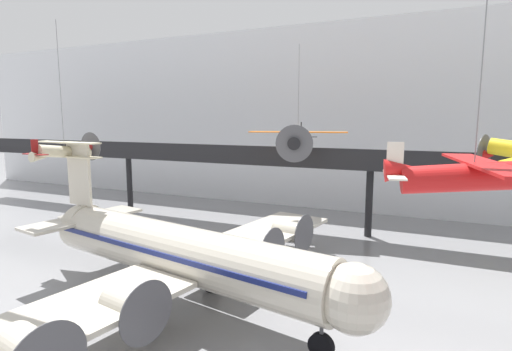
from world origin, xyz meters
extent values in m
cube|color=silver|center=(0.00, 42.37, 11.71)|extent=(140.00, 3.00, 23.43)
cube|color=black|center=(0.00, 29.82, 7.32)|extent=(110.00, 3.20, 0.90)
cube|color=black|center=(0.00, 28.28, 8.32)|extent=(110.00, 0.12, 1.10)
cylinder|color=black|center=(-30.25, 30.78, 3.43)|extent=(0.70, 0.70, 6.87)
cylinder|color=black|center=(0.00, 30.78, 3.43)|extent=(0.70, 0.70, 6.87)
cylinder|color=beige|center=(-8.40, 10.51, 3.53)|extent=(21.11, 7.02, 3.33)
sphere|color=beige|center=(2.71, 8.48, 3.53)|extent=(3.27, 3.27, 3.27)
cone|color=beige|center=(-19.67, 12.56, 3.78)|extent=(4.81, 3.79, 3.07)
cube|color=navy|center=(-8.40, 10.51, 3.86)|extent=(19.69, 6.82, 0.30)
cube|color=beige|center=(-6.19, 18.58, 2.78)|extent=(7.16, 13.99, 0.28)
cube|color=beige|center=(-9.18, 2.18, 2.78)|extent=(7.16, 13.99, 0.28)
cylinder|color=beige|center=(-5.29, 15.43, 2.83)|extent=(2.67, 2.01, 1.60)
cylinder|color=#4C4C51|center=(-3.97, 15.19, 2.83)|extent=(0.60, 3.00, 3.04)
cylinder|color=beige|center=(-4.47, 19.89, 2.83)|extent=(2.67, 2.01, 1.60)
cylinder|color=#4C4C51|center=(-3.16, 19.65, 2.83)|extent=(0.60, 3.00, 3.04)
cylinder|color=beige|center=(-7.22, 4.80, 2.83)|extent=(2.67, 2.01, 1.60)
cylinder|color=#4C4C51|center=(-5.91, 4.57, 2.83)|extent=(0.60, 3.00, 3.04)
cylinder|color=beige|center=(-8.03, 0.34, 2.83)|extent=(2.67, 2.01, 1.60)
cube|color=beige|center=(-18.36, 12.32, 7.53)|extent=(2.66, 0.67, 4.67)
cube|color=beige|center=(-18.03, 12.26, 4.20)|extent=(4.18, 9.00, 0.20)
cylinder|color=#4C4C51|center=(1.14, 8.77, 1.26)|extent=(0.20, 0.20, 1.21)
cylinder|color=black|center=(1.14, 8.77, 0.65)|extent=(1.35, 0.61, 1.30)
cylinder|color=#4C4C51|center=(-7.68, 13.09, 1.26)|extent=(0.20, 0.20, 1.21)
cylinder|color=black|center=(-7.68, 13.09, 0.65)|extent=(1.35, 0.61, 1.30)
cylinder|color=#4C4C51|center=(-8.64, 7.84, 1.26)|extent=(0.20, 0.20, 1.21)
cylinder|color=black|center=(-8.64, 7.84, 0.65)|extent=(1.35, 0.61, 1.30)
cylinder|color=orange|center=(-6.60, 28.20, 9.74)|extent=(2.66, 6.45, 1.86)
cone|color=black|center=(-5.88, 25.02, 9.44)|extent=(1.36, 1.27, 1.16)
cylinder|color=#4C4C51|center=(-5.83, 24.79, 9.42)|extent=(3.29, 0.78, 3.36)
cone|color=orange|center=(-7.28, 31.17, 10.02)|extent=(1.46, 1.97, 1.25)
cube|color=orange|center=(-6.52, 27.83, 10.36)|extent=(9.53, 3.57, 0.10)
cube|color=black|center=(-7.36, 31.54, 10.52)|extent=(0.23, 0.75, 1.55)
cube|color=black|center=(-7.36, 31.54, 9.74)|extent=(3.44, 1.49, 0.06)
cylinder|color=slate|center=(-6.60, 28.20, 14.51)|extent=(0.04, 0.04, 8.24)
cylinder|color=beige|center=(-19.39, 12.05, 9.19)|extent=(1.16, 4.27, 1.33)
cone|color=maroon|center=(-19.24, 14.22, 9.44)|extent=(0.82, 0.74, 0.77)
cylinder|color=#4C4C51|center=(-19.23, 14.37, 9.46)|extent=(2.23, 0.20, 2.23)
cone|color=beige|center=(-19.54, 10.04, 8.95)|extent=(0.81, 1.24, 0.85)
cube|color=beige|center=(-19.38, 12.30, 9.87)|extent=(6.32, 1.45, 0.10)
cube|color=beige|center=(-19.38, 12.30, 8.84)|extent=(6.32, 1.45, 0.10)
cube|color=maroon|center=(-19.56, 9.78, 9.70)|extent=(0.10, 0.51, 1.03)
cube|color=maroon|center=(-19.56, 9.78, 9.19)|extent=(2.26, 0.66, 0.06)
cylinder|color=slate|center=(-19.39, 12.05, 14.11)|extent=(0.04, 0.04, 8.99)
cylinder|color=red|center=(6.87, 5.94, 9.69)|extent=(4.73, 1.84, 1.33)
cone|color=red|center=(4.69, 5.50, 9.88)|extent=(1.42, 1.04, 0.90)
cube|color=red|center=(7.15, 5.99, 10.14)|extent=(2.45, 6.99, 0.10)
cube|color=silver|center=(4.42, 5.44, 10.26)|extent=(0.56, 0.17, 1.14)
cube|color=silver|center=(4.42, 5.44, 9.69)|extent=(1.03, 2.52, 0.06)
cylinder|color=slate|center=(6.87, 5.94, 14.40)|extent=(0.04, 0.04, 8.47)
cone|color=red|center=(9.34, 26.32, 8.84)|extent=(1.35, 1.42, 1.12)
cylinder|color=#4C4C51|center=(9.14, 26.41, 8.82)|extent=(1.28, 3.01, 3.24)
camera|label=1|loc=(5.66, -9.01, 11.61)|focal=28.00mm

